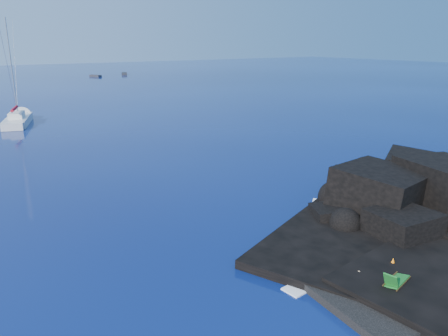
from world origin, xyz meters
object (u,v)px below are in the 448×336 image
at_px(distant_boat_a, 95,77).
at_px(distant_boat_b, 124,75).
at_px(sailboat, 18,124).
at_px(marker_cone, 393,263).
at_px(deck_chair, 397,277).
at_px(sunbather, 357,279).

bearing_deg(distant_boat_a, distant_boat_b, -7.55).
height_order(sailboat, marker_cone, sailboat).
bearing_deg(distant_boat_b, deck_chair, -84.78).
xyz_separation_m(sailboat, marker_cone, (7.10, -50.07, 0.61)).
relative_size(deck_chair, distant_boat_b, 0.31).
height_order(sunbather, marker_cone, marker_cone).
bearing_deg(sailboat, distant_boat_b, 76.70).
height_order(deck_chair, marker_cone, deck_chair).
relative_size(sailboat, sunbather, 7.84).
height_order(sailboat, sunbather, sailboat).
relative_size(deck_chair, marker_cone, 3.00).
relative_size(sailboat, deck_chair, 8.41).
xyz_separation_m(sailboat, distant_boat_a, (32.90, 68.73, 0.00)).
height_order(sunbather, distant_boat_b, sunbather).
bearing_deg(marker_cone, distant_boat_a, 77.74).
distance_m(sailboat, sunbather, 50.20).
bearing_deg(sunbather, distant_boat_b, 39.73).
xyz_separation_m(sailboat, sunbather, (4.80, -49.97, 0.52)).
xyz_separation_m(sunbather, distant_boat_b, (38.09, 121.31, -0.52)).
relative_size(sailboat, distant_boat_b, 2.58).
xyz_separation_m(sunbather, marker_cone, (2.29, -0.10, 0.09)).
xyz_separation_m(sunbather, distant_boat_a, (28.10, 118.70, -0.52)).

